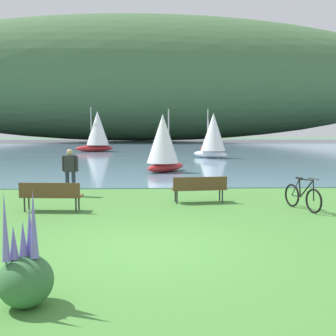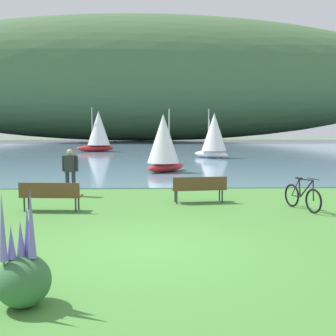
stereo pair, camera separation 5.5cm
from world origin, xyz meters
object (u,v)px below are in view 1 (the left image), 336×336
at_px(park_bench_near_camera, 199,187).
at_px(bicycle_leaning_near_bench, 303,197).
at_px(sailboat_far_off, 211,136).
at_px(sailboat_mid_bay, 163,142).
at_px(sailboat_toward_hillside, 213,135).
at_px(sailboat_nearest_to_shore, 97,131).
at_px(person_at_shoreline, 70,169).
at_px(park_bench_further_along, 51,194).

bearing_deg(park_bench_near_camera, bicycle_leaning_near_bench, -23.17).
bearing_deg(sailboat_far_off, sailboat_mid_bay, -104.88).
bearing_deg(sailboat_toward_hillside, sailboat_far_off, 82.64).
relative_size(sailboat_nearest_to_shore, sailboat_mid_bay, 1.32).
xyz_separation_m(park_bench_near_camera, person_at_shoreline, (-4.55, 1.55, 0.46)).
xyz_separation_m(person_at_shoreline, sailboat_toward_hillside, (7.83, 18.21, 0.95)).
height_order(sailboat_nearest_to_shore, sailboat_mid_bay, sailboat_nearest_to_shore).
distance_m(bicycle_leaning_near_bench, sailboat_nearest_to_shore, 32.38).
bearing_deg(sailboat_mid_bay, person_at_shoreline, -115.10).
xyz_separation_m(bicycle_leaning_near_bench, person_at_shoreline, (-7.53, 2.82, 0.58)).
distance_m(park_bench_near_camera, park_bench_further_along, 4.72).
xyz_separation_m(park_bench_further_along, sailboat_nearest_to_shore, (-2.90, 30.61, 1.69)).
bearing_deg(sailboat_mid_bay, sailboat_nearest_to_shore, 107.69).
xyz_separation_m(park_bench_near_camera, sailboat_mid_bay, (-1.00, 9.12, 1.17)).
relative_size(park_bench_near_camera, park_bench_further_along, 1.01).
height_order(person_at_shoreline, sailboat_mid_bay, sailboat_mid_bay).
xyz_separation_m(sailboat_mid_bay, sailboat_toward_hillside, (4.28, 10.63, 0.24)).
bearing_deg(sailboat_nearest_to_shore, sailboat_far_off, 5.05).
xyz_separation_m(person_at_shoreline, sailboat_mid_bay, (3.55, 7.58, 0.71)).
bearing_deg(bicycle_leaning_near_bench, person_at_shoreline, 159.44).
distance_m(park_bench_further_along, sailboat_mid_bay, 11.06).
relative_size(person_at_shoreline, sailboat_mid_bay, 0.49).
height_order(person_at_shoreline, sailboat_nearest_to_shore, sailboat_nearest_to_shore).
distance_m(person_at_shoreline, sailboat_nearest_to_shore, 27.95).
bearing_deg(sailboat_nearest_to_shore, person_at_shoreline, -84.06).
bearing_deg(park_bench_further_along, sailboat_nearest_to_shore, 95.41).
relative_size(bicycle_leaning_near_bench, sailboat_far_off, 0.51).
relative_size(park_bench_further_along, sailboat_nearest_to_shore, 0.40).
bearing_deg(sailboat_mid_bay, sailboat_toward_hillside, 68.09).
distance_m(sailboat_nearest_to_shore, sailboat_mid_bay, 21.21).
bearing_deg(sailboat_nearest_to_shore, sailboat_toward_hillside, -41.74).
xyz_separation_m(park_bench_further_along, sailboat_toward_hillside, (7.82, 21.04, 1.41)).
relative_size(park_bench_near_camera, sailboat_toward_hillside, 0.46).
height_order(person_at_shoreline, sailboat_toward_hillside, sailboat_toward_hillside).
relative_size(sailboat_nearest_to_shore, sailboat_toward_hillside, 1.15).
relative_size(bicycle_leaning_near_bench, sailboat_nearest_to_shore, 0.37).
relative_size(park_bench_near_camera, person_at_shoreline, 1.08).
height_order(park_bench_near_camera, sailboat_toward_hillside, sailboat_toward_hillside).
distance_m(park_bench_near_camera, person_at_shoreline, 4.82).
xyz_separation_m(park_bench_near_camera, sailboat_far_off, (4.65, 30.39, 1.11)).
bearing_deg(sailboat_toward_hillside, bicycle_leaning_near_bench, -90.80).
height_order(park_bench_near_camera, bicycle_leaning_near_bench, bicycle_leaning_near_bench).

